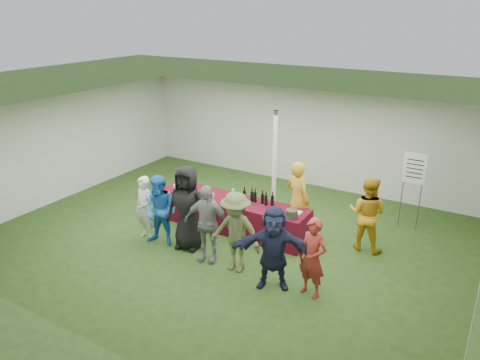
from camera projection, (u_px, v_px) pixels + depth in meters
The scene contains 18 objects.
ground at pixel (228, 237), 10.41m from camera, with size 60.00×60.00×0.00m, color #284719.
tent at pixel (274, 169), 10.66m from camera, with size 10.00×10.00×10.00m.
serving_table at pixel (232, 214), 10.66m from camera, with size 3.60×0.80×0.75m, color #5B071A.
wine_bottles at pixel (259, 198), 10.30m from camera, with size 0.74×0.13×0.32m.
wine_glasses at pixel (193, 191), 10.71m from camera, with size 1.16×0.08×0.16m.
water_bottle at pixel (233, 193), 10.57m from camera, with size 0.07×0.07×0.23m.
bar_towel at pixel (295, 212), 9.83m from camera, with size 0.25×0.18×0.03m, color white.
dump_bucket at pixel (292, 214), 9.57m from camera, with size 0.25×0.25×0.18m, color slate.
wine_list_sign at pixel (414, 174), 10.42m from camera, with size 0.50×0.03×1.80m.
staff_pourer at pixel (298, 200), 10.18m from camera, with size 0.64×0.42×1.76m, color #C38C23.
staff_back at pixel (367, 214), 9.66m from camera, with size 0.79×0.61×1.62m, color #BF8A15.
customer_0 at pixel (145, 208), 10.11m from camera, with size 0.53×0.35×1.45m, color silver.
customer_1 at pixel (161, 211), 9.87m from camera, with size 0.75×0.59×1.55m, color blue.
customer_2 at pixel (187, 208), 9.69m from camera, with size 0.89×0.58×1.82m, color black.
customer_3 at pixel (207, 223), 9.24m from camera, with size 0.95×0.39×1.61m, color gray.
customer_4 at pixel (236, 232), 8.86m from camera, with size 1.04×0.60×1.62m, color #515A32.
customer_5 at pixel (274, 248), 8.34m from camera, with size 1.47×0.47×1.58m, color #1A203D.
customer_6 at pixel (312, 258), 8.11m from camera, with size 0.54×0.35×1.48m, color maroon.
Camera 1 is at (4.99, -7.86, 4.85)m, focal length 35.00 mm.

